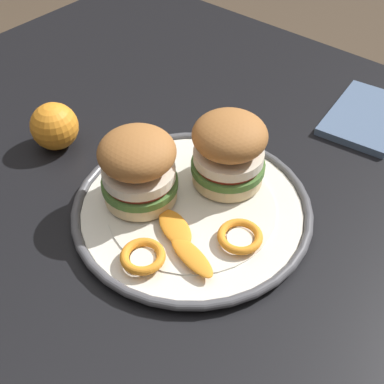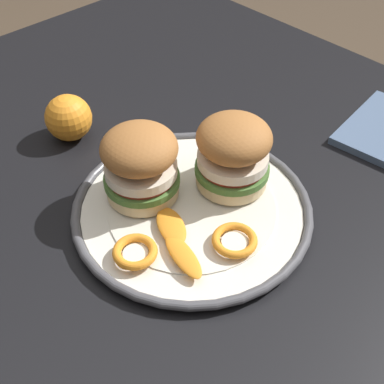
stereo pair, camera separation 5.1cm
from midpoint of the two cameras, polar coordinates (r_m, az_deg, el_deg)
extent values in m
cube|color=black|center=(0.71, -3.16, -1.06)|extent=(1.18, 1.00, 0.03)
cube|color=black|center=(1.47, -6.31, 7.91)|extent=(0.06, 0.06, 0.68)
cylinder|color=silver|center=(0.67, -2.19, -2.18)|extent=(0.29, 0.29, 0.01)
torus|color=#4C4C51|center=(0.66, -2.20, -1.82)|extent=(0.31, 0.31, 0.01)
cylinder|color=silver|center=(0.66, -2.20, -1.76)|extent=(0.22, 0.22, 0.00)
cylinder|color=beige|center=(0.67, -7.95, 0.07)|extent=(0.10, 0.10, 0.02)
cylinder|color=#477033|center=(0.66, -8.06, 0.94)|extent=(0.10, 0.10, 0.01)
cylinder|color=#BC3828|center=(0.66, -8.13, 1.45)|extent=(0.09, 0.09, 0.01)
cylinder|color=silver|center=(0.65, -8.22, 2.10)|extent=(0.09, 0.09, 0.01)
ellipsoid|color=#A36633|center=(0.63, -8.52, 4.34)|extent=(0.14, 0.14, 0.05)
cylinder|color=beige|center=(0.69, 1.87, 2.02)|extent=(0.10, 0.10, 0.02)
cylinder|color=#477033|center=(0.68, 1.89, 2.90)|extent=(0.10, 0.10, 0.01)
cylinder|color=#BC3828|center=(0.68, 1.91, 3.41)|extent=(0.09, 0.09, 0.01)
cylinder|color=silver|center=(0.67, 1.93, 4.06)|extent=(0.09, 0.09, 0.01)
ellipsoid|color=#A36633|center=(0.65, 2.00, 6.29)|extent=(0.14, 0.14, 0.05)
torus|color=orange|center=(0.62, 3.03, -5.06)|extent=(0.07, 0.07, 0.01)
cylinder|color=#F4E5C6|center=(0.62, 3.01, -5.28)|extent=(0.03, 0.03, 0.00)
ellipsoid|color=orange|center=(0.63, -4.25, -4.06)|extent=(0.07, 0.06, 0.01)
ellipsoid|color=orange|center=(0.60, -2.53, -7.27)|extent=(0.08, 0.04, 0.01)
torus|color=orange|center=(0.60, -7.97, -7.23)|extent=(0.06, 0.06, 0.01)
cylinder|color=#F4E5C6|center=(0.60, -7.93, -7.46)|extent=(0.03, 0.03, 0.00)
sphere|color=orange|center=(0.79, -16.94, 6.97)|extent=(0.07, 0.07, 0.07)
cube|color=slate|center=(0.87, 17.38, 7.99)|extent=(0.13, 0.18, 0.01)
camera|label=1|loc=(0.03, -92.27, -2.19)|focal=47.73mm
camera|label=2|loc=(0.03, 87.73, 2.19)|focal=47.73mm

